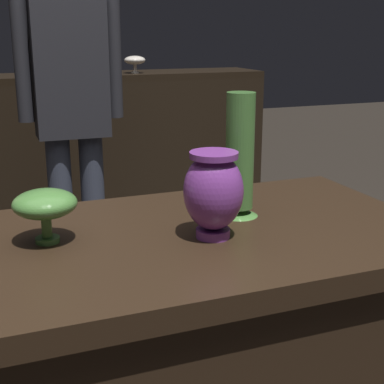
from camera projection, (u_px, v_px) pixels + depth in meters
back_display_shelf at (48, 161)px, 3.30m from camera, size 2.60×0.40×0.99m
vase_centerpiece at (213, 191)px, 1.20m from camera, size 0.13×0.13×0.19m
vase_tall_behind at (45, 205)px, 1.18m from camera, size 0.13×0.13×0.12m
vase_left_accent at (240, 159)px, 1.33m from camera, size 0.09×0.09×0.30m
shelf_vase_right at (135, 61)px, 3.26m from camera, size 0.12×0.12×0.10m
visitor_center_back at (72, 105)px, 2.54m from camera, size 0.47×0.19×1.55m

